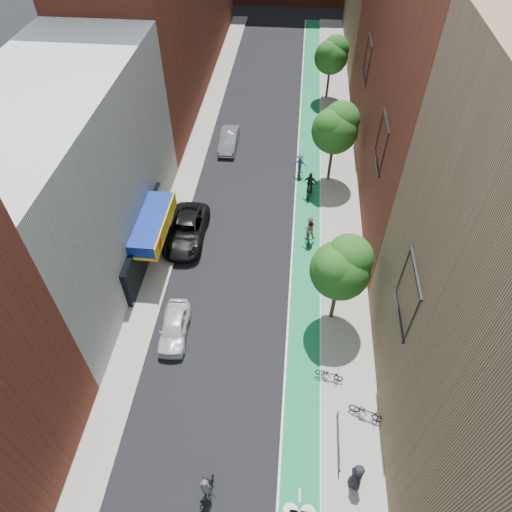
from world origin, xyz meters
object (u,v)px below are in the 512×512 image
(parked_car_black, at_px, (186,230))
(cyclist_lane_mid, at_px, (310,188))
(cyclist_lane_far, at_px, (300,166))
(cyclist_lane_near, at_px, (309,231))
(parked_car_white, at_px, (174,327))
(pedestrian, at_px, (357,476))
(cyclist_lead, at_px, (206,492))
(parked_car_silver, at_px, (229,140))

(parked_car_black, xyz_separation_m, cyclist_lane_mid, (8.68, 5.67, 0.04))
(parked_car_black, bearing_deg, cyclist_lane_far, 47.09)
(cyclist_lane_near, bearing_deg, parked_car_white, 41.33)
(pedestrian, bearing_deg, cyclist_lead, -75.14)
(parked_car_black, bearing_deg, cyclist_lane_near, 3.25)
(cyclist_lane_mid, bearing_deg, cyclist_lane_near, 101.18)
(parked_car_white, height_order, cyclist_lead, cyclist_lead)
(cyclist_lane_near, bearing_deg, pedestrian, 91.69)
(parked_car_silver, height_order, cyclist_lead, cyclist_lead)
(cyclist_lead, distance_m, cyclist_lane_far, 25.50)
(cyclist_lane_near, bearing_deg, cyclist_lane_far, -90.62)
(cyclist_lane_far, bearing_deg, cyclist_lane_near, 100.32)
(cyclist_lane_far, bearing_deg, cyclist_lead, 86.28)
(parked_car_silver, relative_size, cyclist_lane_far, 2.20)
(parked_car_white, height_order, cyclist_lane_far, cyclist_lane_far)
(parked_car_silver, distance_m, cyclist_lane_mid, 9.66)
(cyclist_lane_far, distance_m, pedestrian, 24.29)
(parked_car_white, height_order, cyclist_lane_near, cyclist_lane_near)
(parked_car_silver, xyz_separation_m, cyclist_lane_near, (7.29, -11.48, 0.27))
(parked_car_silver, bearing_deg, cyclist_lead, -84.14)
(cyclist_lead, height_order, cyclist_lane_mid, cyclist_lane_mid)
(cyclist_lane_mid, bearing_deg, cyclist_lane_far, -61.02)
(cyclist_lane_far, bearing_deg, parked_car_silver, -25.02)
(parked_car_white, bearing_deg, cyclist_lead, -72.16)
(cyclist_lane_far, bearing_deg, parked_car_white, 71.54)
(parked_car_black, height_order, cyclist_lane_mid, cyclist_lane_mid)
(parked_car_silver, xyz_separation_m, pedestrian, (9.72, -27.64, 0.41))
(parked_car_silver, bearing_deg, pedestrian, -70.64)
(parked_car_black, xyz_separation_m, cyclist_lane_far, (7.80, 8.42, 0.06))
(parked_car_silver, bearing_deg, parked_car_white, -91.30)
(parked_car_white, relative_size, cyclist_lane_far, 2.02)
(parked_car_white, bearing_deg, parked_car_black, 92.89)
(cyclist_lead, height_order, pedestrian, pedestrian)
(cyclist_lane_mid, xyz_separation_m, pedestrian, (2.42, -21.32, 0.27))
(parked_car_silver, bearing_deg, cyclist_lane_near, -57.61)
(parked_car_white, xyz_separation_m, cyclist_lane_near, (7.74, 8.66, 0.31))
(cyclist_lead, xyz_separation_m, pedestrian, (6.76, 1.20, 0.47))
(parked_car_black, relative_size, pedestrian, 2.96)
(parked_car_white, height_order, pedestrian, pedestrian)
(cyclist_lead, xyz_separation_m, cyclist_lane_far, (3.46, 25.26, 0.21))
(parked_car_white, distance_m, cyclist_lane_mid, 15.84)
(cyclist_lead, relative_size, cyclist_lane_far, 1.02)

